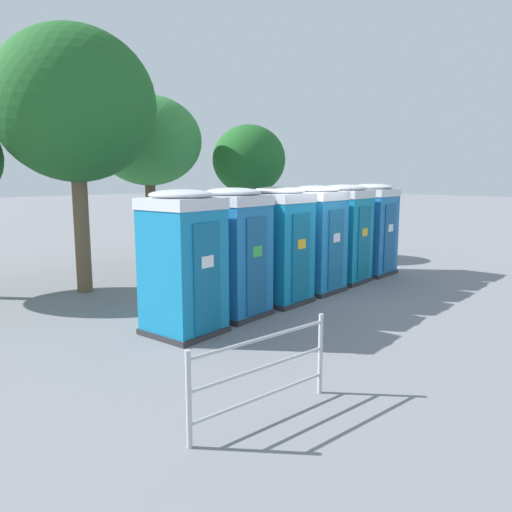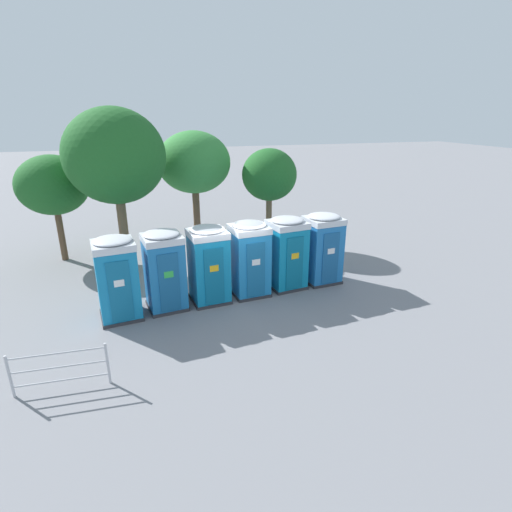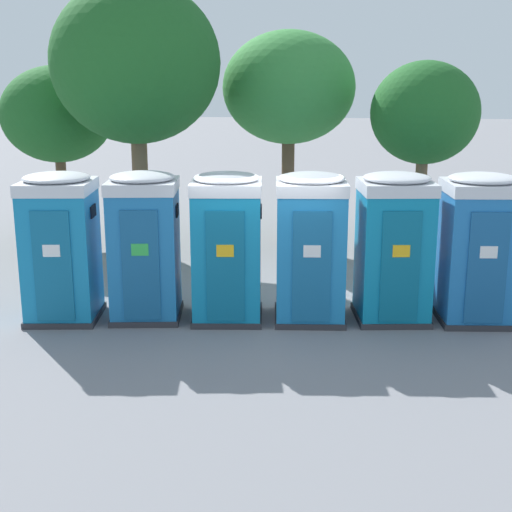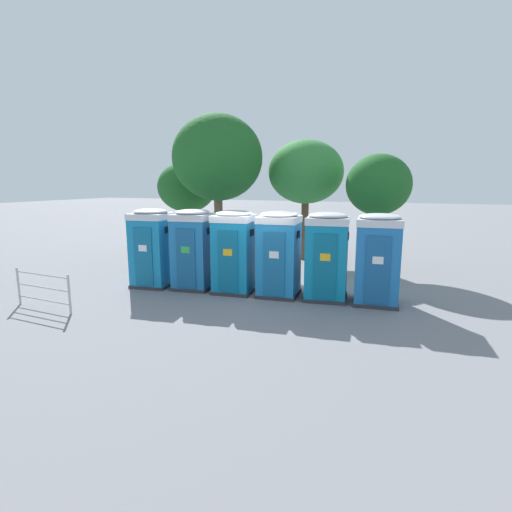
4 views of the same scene
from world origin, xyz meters
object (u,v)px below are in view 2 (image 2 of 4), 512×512
Objects in this scene: portapotty_4 at (287,253)px; street_tree_3 at (53,185)px; street_tree_0 at (194,163)px; event_barrier at (60,368)px; portapotty_0 at (117,278)px; street_tree_1 at (115,157)px; portapotty_1 at (164,270)px; portapotty_5 at (322,248)px; portapotty_2 at (209,264)px; portapotty_3 at (249,258)px; street_tree_2 at (269,175)px.

portapotty_4 is 0.59× the size of street_tree_3.
street_tree_0 reaches higher than event_barrier.
portapotty_0 is 6.67m from street_tree_3.
portapotty_1 is at bearing -73.64° from street_tree_1.
event_barrier is at bearing -100.78° from street_tree_1.
portapotty_4 is 1.41m from portapotty_5.
portapotty_5 is 8.28m from street_tree_1.
portapotty_3 is (1.40, 0.13, -0.00)m from portapotty_2.
portapotty_5 is 0.42× the size of street_tree_1.
street_tree_3 is at bearing 122.98° from portapotty_1.
portapotty_4 is (5.60, 0.64, -0.00)m from portapotty_0.
street_tree_1 reaches higher than street_tree_3.
street_tree_0 reaches higher than portapotty_5.
event_barrier is at bearing -132.74° from street_tree_2.
portapotty_5 is at bearing 4.99° from portapotty_1.
portapotty_4 is 7.86m from event_barrier.
street_tree_2 is at bearing 38.56° from portapotty_0.
portapotty_4 is at bearing 29.22° from event_barrier.
portapotty_0 is 1.23× the size of event_barrier.
street_tree_2 is at bearing -19.77° from street_tree_0.
portapotty_1 is 0.59× the size of street_tree_3.
portapotty_2 is 0.57× the size of street_tree_2.
event_barrier is at bearing -83.16° from street_tree_3.
portapotty_4 is at bearing 5.43° from portapotty_1.
portapotty_2 is 0.59× the size of street_tree_3.
street_tree_1 is (-2.60, 3.98, 3.06)m from portapotty_2.
street_tree_0 is at bearing 61.76° from portapotty_0.
portapotty_2 is at bearing -95.60° from street_tree_0.
portapotty_5 is 10.86m from street_tree_3.
portapotty_2 is at bearing 6.63° from portapotty_0.
portapotty_4 reaches higher than event_barrier.
portapotty_4 is (2.80, 0.31, -0.00)m from portapotty_2.
street_tree_3 is at bearing 146.65° from street_tree_1.
portapotty_1 is 1.00× the size of portapotty_3.
street_tree_0 is at bearing 97.95° from portapotty_3.
portapotty_5 is at bearing 25.40° from event_barrier.
street_tree_1 is (-5.40, 3.67, 3.06)m from portapotty_4.
portapotty_0 is 5.28m from street_tree_1.
portapotty_2 is 1.00× the size of portapotty_5.
street_tree_1 is at bearing -172.09° from street_tree_2.
portapotty_4 is at bearing 6.49° from portapotty_0.
portapotty_4 is 9.73m from street_tree_3.
portapotty_2 is at bearing 3.58° from portapotty_1.
portapotty_3 is at bearing 33.84° from event_barrier.
street_tree_1 is (-3.19, -2.00, 0.55)m from street_tree_0.
street_tree_0 is 11.03m from event_barrier.
portapotty_1 is 7.08m from street_tree_3.
portapotty_0 is 0.59× the size of street_tree_3.
event_barrier is at bearing -150.78° from portapotty_4.
street_tree_2 is at bearing 96.47° from portapotty_5.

